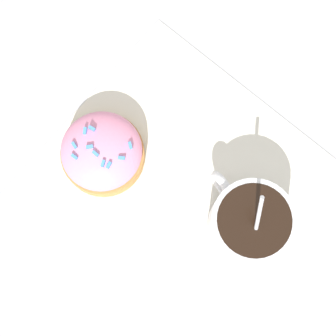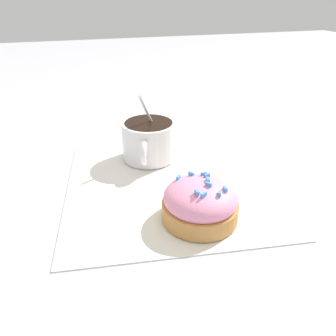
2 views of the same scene
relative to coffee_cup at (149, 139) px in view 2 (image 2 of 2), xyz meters
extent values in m
plane|color=#B2B2B7|center=(0.08, 0.01, -0.03)|extent=(3.00, 3.00, 0.00)
cube|color=white|center=(0.08, 0.01, -0.03)|extent=(0.32, 0.31, 0.00)
cylinder|color=white|center=(0.00, 0.00, 0.00)|extent=(0.08, 0.08, 0.06)
cylinder|color=black|center=(0.00, 0.00, 0.02)|extent=(0.07, 0.07, 0.01)
torus|color=white|center=(0.04, -0.02, 0.00)|extent=(0.04, 0.02, 0.04)
ellipsoid|color=silver|center=(0.01, -0.02, -0.02)|extent=(0.03, 0.03, 0.01)
cylinder|color=silver|center=(-0.01, 0.01, 0.03)|extent=(0.03, 0.04, 0.09)
cylinder|color=#C18442|center=(0.17, 0.02, -0.02)|extent=(0.09, 0.09, 0.02)
ellipsoid|color=pink|center=(0.17, 0.02, 0.00)|extent=(0.08, 0.08, 0.04)
cube|color=#4C99EA|center=(0.15, 0.03, 0.02)|extent=(0.00, 0.01, 0.00)
cube|color=#4C99EA|center=(0.19, 0.01, 0.01)|extent=(0.01, 0.01, 0.00)
cube|color=#4C99EA|center=(0.18, 0.04, 0.01)|extent=(0.01, 0.00, 0.00)
cube|color=#4C99EA|center=(0.14, 0.02, 0.01)|extent=(0.01, 0.01, 0.00)
cube|color=#4C99EA|center=(0.19, 0.03, 0.01)|extent=(0.01, 0.01, 0.00)
cube|color=#4C99EA|center=(0.14, 0.00, 0.01)|extent=(0.01, 0.01, 0.00)
cube|color=#4C99EA|center=(0.18, 0.02, 0.02)|extent=(0.01, 0.01, 0.00)
cube|color=#4C99EA|center=(0.18, 0.01, 0.02)|extent=(0.01, 0.00, 0.00)
cube|color=#4C99EA|center=(0.17, 0.03, 0.02)|extent=(0.01, 0.00, 0.00)
cube|color=#4C99EA|center=(0.15, 0.03, 0.01)|extent=(0.00, 0.01, 0.00)
camera|label=1|loc=(0.04, 0.09, 0.56)|focal=60.00mm
camera|label=2|loc=(0.45, -0.11, 0.21)|focal=35.00mm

